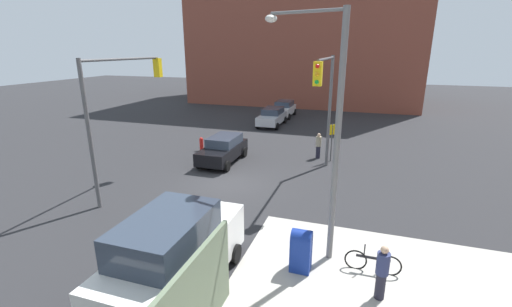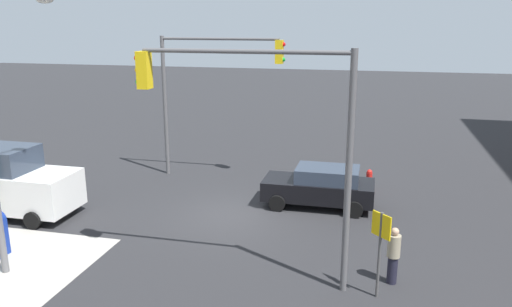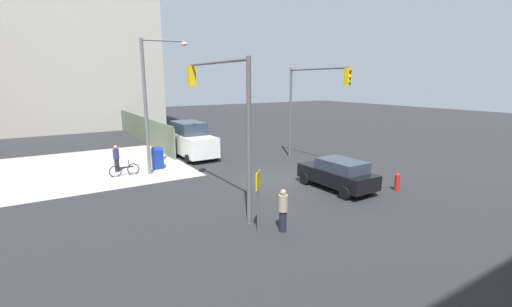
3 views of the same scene
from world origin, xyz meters
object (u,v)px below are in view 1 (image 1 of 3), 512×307
at_px(mailbox_blue, 301,249).
at_px(van_white_delivery, 175,255).
at_px(sedan_white, 284,109).
at_px(traffic_signal_nw_corner, 326,93).
at_px(coupe_silver, 272,117).
at_px(street_lamp_corner, 327,121).
at_px(fire_hydrant, 201,144).
at_px(pedestrian_crossing, 382,272).
at_px(traffic_signal_se_corner, 121,97).
at_px(pedestrian_waiting, 318,145).
at_px(bicycle_leaning_on_fence, 372,262).
at_px(hatchback_black, 223,149).

height_order(mailbox_blue, van_white_delivery, van_white_delivery).
height_order(sedan_white, van_white_delivery, van_white_delivery).
height_order(traffic_signal_nw_corner, coupe_silver, traffic_signal_nw_corner).
xyz_separation_m(traffic_signal_nw_corner, street_lamp_corner, (7.34, 0.94, 0.04)).
xyz_separation_m(mailbox_blue, fire_hydrant, (-11.20, -9.20, -0.28)).
xyz_separation_m(fire_hydrant, pedestrian_crossing, (11.80, 11.60, 0.39)).
relative_size(van_white_delivery, pedestrian_crossing, 3.19).
height_order(traffic_signal_se_corner, coupe_silver, traffic_signal_se_corner).
bearing_deg(pedestrian_crossing, street_lamp_corner, 72.08).
xyz_separation_m(mailbox_blue, pedestrian_waiting, (-12.00, -1.20, 0.10)).
xyz_separation_m(traffic_signal_se_corner, van_white_delivery, (6.12, 6.30, -3.37)).
height_order(fire_hydrant, pedestrian_crossing, pedestrian_crossing).
bearing_deg(bicycle_leaning_on_fence, van_white_delivery, -62.51).
relative_size(traffic_signal_nw_corner, pedestrian_waiting, 3.91).
bearing_deg(street_lamp_corner, coupe_silver, -159.86).
xyz_separation_m(traffic_signal_se_corner, fire_hydrant, (-7.29, 0.30, -4.16)).
relative_size(traffic_signal_nw_corner, street_lamp_corner, 0.81).
relative_size(street_lamp_corner, bicycle_leaning_on_fence, 4.57).
bearing_deg(pedestrian_crossing, traffic_signal_se_corner, 92.07).
height_order(hatchback_black, van_white_delivery, van_white_delivery).
bearing_deg(sedan_white, pedestrian_crossing, 19.50).
height_order(pedestrian_crossing, pedestrian_waiting, pedestrian_crossing).
distance_m(traffic_signal_nw_corner, sedan_white, 18.19).
relative_size(sedan_white, coupe_silver, 0.93).
height_order(street_lamp_corner, bicycle_leaning_on_fence, street_lamp_corner).
bearing_deg(traffic_signal_se_corner, mailbox_blue, 67.61).
xyz_separation_m(street_lamp_corner, hatchback_black, (-8.27, -7.19, -3.86)).
xyz_separation_m(fire_hydrant, hatchback_black, (1.84, 2.45, 0.36)).
bearing_deg(fire_hydrant, bicycle_leaning_on_fence, 47.07).
distance_m(van_white_delivery, pedestrian_crossing, 5.84).
distance_m(sedan_white, van_white_delivery, 27.53).
distance_m(mailbox_blue, coupe_silver, 21.61).
distance_m(sedan_white, pedestrian_waiting, 14.20).
height_order(van_white_delivery, pedestrian_waiting, van_white_delivery).
xyz_separation_m(sedan_white, pedestrian_waiting, (13.10, 5.50, 0.02)).
xyz_separation_m(coupe_silver, van_white_delivery, (22.75, 3.49, 0.44)).
bearing_deg(hatchback_black, traffic_signal_se_corner, -26.78).
bearing_deg(hatchback_black, mailbox_blue, 35.80).
relative_size(mailbox_blue, hatchback_black, 0.33).
distance_m(traffic_signal_se_corner, pedestrian_crossing, 13.27).
distance_m(traffic_signal_nw_corner, bicycle_leaning_on_fence, 9.33).
relative_size(van_white_delivery, bicycle_leaning_on_fence, 3.09).
xyz_separation_m(hatchback_black, van_white_delivery, (11.57, 3.55, 0.44)).
bearing_deg(street_lamp_corner, fire_hydrant, -136.36).
relative_size(sedan_white, bicycle_leaning_on_fence, 2.34).
relative_size(traffic_signal_nw_corner, bicycle_leaning_on_fence, 3.71).
relative_size(street_lamp_corner, coupe_silver, 1.83).
relative_size(traffic_signal_nw_corner, hatchback_black, 1.51).
bearing_deg(pedestrian_waiting, coupe_silver, 88.83).
xyz_separation_m(hatchback_black, pedestrian_waiting, (-2.64, 5.55, 0.02)).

